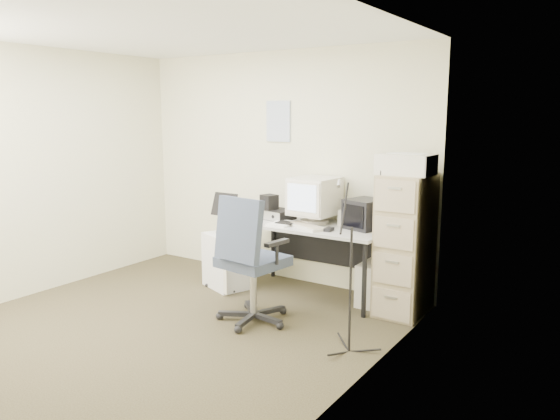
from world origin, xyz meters
The scene contains 23 objects.
floor centered at (0.00, 0.00, -0.01)m, with size 3.60×3.60×0.01m, color #2F2715.
ceiling centered at (0.00, 0.00, 2.50)m, with size 3.60×3.60×0.01m, color white.
wall_back centered at (0.00, 1.80, 1.25)m, with size 3.60×0.02×2.50m, color beige.
wall_left centered at (-1.80, 0.00, 1.25)m, with size 0.02×3.60×2.50m, color beige.
wall_right centered at (1.80, 0.00, 1.25)m, with size 0.02×3.60×2.50m, color beige.
wall_calendar centered at (-0.02, 1.79, 1.75)m, with size 0.30×0.02×0.44m, color white.
filing_cabinet centered at (1.58, 1.48, 0.65)m, with size 0.40×0.60×1.30m, color tan.
printer centered at (1.58, 1.42, 1.39)m, with size 0.47×0.32×0.18m, color white.
desk centered at (0.63, 1.45, 0.36)m, with size 1.50×0.70×0.73m, color #A8A7A1.
crt_monitor centered at (0.58, 1.55, 0.96)m, with size 0.42×0.44×0.47m, color white.
crt_tv centered at (1.13, 1.57, 0.87)m, with size 0.32×0.34×0.29m, color black.
desk_speaker centered at (0.90, 1.57, 0.81)m, with size 0.09×0.09×0.16m, color beige.
keyboard centered at (0.63, 1.29, 0.74)m, with size 0.46×0.16×0.03m, color white.
mouse centered at (0.89, 1.28, 0.75)m, with size 0.06×0.11×0.03m, color black.
radio_receiver centered at (0.13, 1.51, 0.78)m, with size 0.36×0.26×0.10m, color black.
radio_speaker centered at (0.06, 1.48, 0.91)m, with size 0.15×0.14×0.15m, color black.
papers centered at (0.36, 1.29, 0.74)m, with size 0.22×0.30×0.02m, color white.
pc_tower centered at (1.25, 1.55, 0.21)m, with size 0.20×0.44×0.42m, color white.
office_chair centered at (0.54, 0.53, 0.58)m, with size 0.66×0.66×1.15m, color #3D4B64.
side_cart centered at (-0.26, 1.17, 0.29)m, with size 0.47×0.37×0.58m, color silver.
music_stand centered at (-0.31, 1.22, 0.80)m, with size 0.30×0.16×0.44m, color black.
headphones centered at (-0.24, 1.27, 0.63)m, with size 0.15×0.15×0.03m, color black.
mic_stand centered at (1.54, 0.43, 0.65)m, with size 0.02×0.02×1.30m, color black.
Camera 1 is at (3.29, -3.23, 1.85)m, focal length 35.00 mm.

